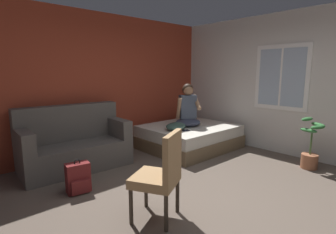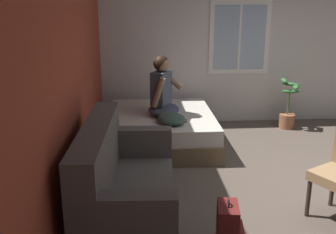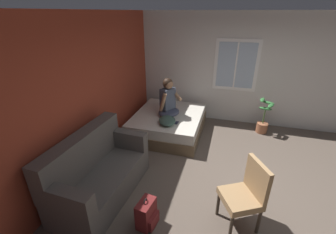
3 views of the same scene
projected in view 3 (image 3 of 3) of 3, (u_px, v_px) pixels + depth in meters
ground_plane at (247, 190)px, 3.70m from camera, size 40.00×40.00×0.00m
wall_back_accent at (85, 97)px, 3.83m from camera, size 10.24×0.16×2.70m
wall_side_with_window at (252, 71)px, 5.47m from camera, size 0.19×6.92×2.70m
bed at (168, 123)px, 5.40m from camera, size 1.82×1.58×0.48m
couch at (98, 173)px, 3.48m from camera, size 1.74×0.90×1.04m
side_chair at (246, 193)px, 2.92m from camera, size 0.63×0.63×0.98m
person_seated at (168, 101)px, 5.08m from camera, size 0.67×0.63×0.88m
backpack at (147, 214)px, 3.03m from camera, size 0.32×0.27×0.46m
throw_pillow at (167, 121)px, 4.80m from camera, size 0.58×0.52×0.14m
cell_phone at (176, 123)px, 4.86m from camera, size 0.15×0.09×0.01m
potted_plant at (263, 121)px, 5.36m from camera, size 0.39×0.37×0.85m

